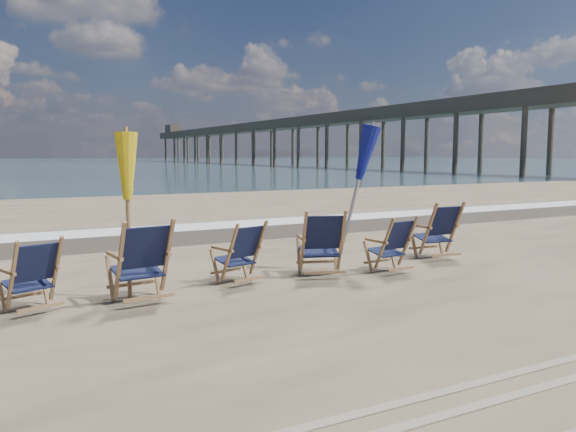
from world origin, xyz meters
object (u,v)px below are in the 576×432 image
umbrella_yellow (127,175)px  umbrella_blue (353,158)px  beach_chair_4 (408,243)px  fishing_pier (290,136)px  beach_chair_0 (56,272)px  beach_chair_3 (342,243)px  beach_chair_5 (455,230)px  beach_chair_2 (258,250)px  beach_chair_1 (168,259)px

umbrella_yellow → umbrella_blue: (3.52, 0.10, 0.20)m
beach_chair_4 → fishing_pier: bearing=-122.6°
beach_chair_0 → umbrella_yellow: umbrella_yellow is taller
umbrella_yellow → beach_chair_3: bearing=-5.4°
beach_chair_3 → umbrella_yellow: 3.26m
beach_chair_3 → umbrella_yellow: umbrella_yellow is taller
beach_chair_3 → beach_chair_5: 2.62m
beach_chair_2 → beach_chair_3: bearing=150.5°
beach_chair_5 → umbrella_yellow: umbrella_yellow is taller
beach_chair_4 → umbrella_blue: (-0.68, 0.54, 1.33)m
beach_chair_0 → beach_chair_4: 5.10m
beach_chair_1 → beach_chair_3: size_ratio=1.03×
beach_chair_3 → umbrella_blue: (0.45, 0.39, 1.26)m
beach_chair_0 → beach_chair_3: (3.96, -0.12, 0.07)m
beach_chair_1 → umbrella_yellow: umbrella_yellow is taller
beach_chair_4 → umbrella_yellow: size_ratio=0.43×
umbrella_yellow → fishing_pier: (40.46, 72.08, 3.08)m
beach_chair_2 → beach_chair_0: bearing=-10.7°
beach_chair_0 → beach_chair_5: size_ratio=0.87×
umbrella_blue → fishing_pier: size_ratio=0.02×
beach_chair_0 → beach_chair_4: (5.10, -0.27, 0.00)m
umbrella_blue → fishing_pier: (36.94, 71.98, 2.87)m
beach_chair_0 → beach_chair_1: size_ratio=0.84×
beach_chair_1 → beach_chair_5: beach_chair_1 is taller
beach_chair_1 → beach_chair_2: beach_chair_1 is taller
beach_chair_1 → umbrella_yellow: (-0.38, 0.42, 1.04)m
beach_chair_4 → umbrella_blue: size_ratio=0.39×
beach_chair_4 → umbrella_blue: umbrella_blue is taller
beach_chair_2 → umbrella_yellow: umbrella_yellow is taller
beach_chair_4 → umbrella_yellow: (-4.20, 0.44, 1.12)m
umbrella_yellow → fishing_pier: size_ratio=0.01×
beach_chair_2 → beach_chair_5: 3.82m
beach_chair_3 → beach_chair_4: size_ratio=1.15×
umbrella_blue → fishing_pier: bearing=62.8°
beach_chair_2 → fishing_pier: (38.62, 72.05, 4.20)m
beach_chair_0 → beach_chair_5: beach_chair_5 is taller
beach_chair_3 → umbrella_blue: size_ratio=0.45×
umbrella_yellow → umbrella_blue: size_ratio=0.91×
beach_chair_1 → beach_chair_4: size_ratio=1.19×
beach_chair_1 → beach_chair_3: (2.68, 0.13, -0.02)m
beach_chair_1 → beach_chair_3: bearing=176.6°
fishing_pier → umbrella_yellow: bearing=-119.3°
beach_chair_3 → beach_chair_1: bearing=21.4°
umbrella_yellow → beach_chair_4: bearing=-6.0°
umbrella_yellow → fishing_pier: bearing=60.7°
beach_chair_4 → umbrella_yellow: 4.37m
beach_chair_0 → fishing_pier: (41.35, 72.25, 4.20)m
beach_chair_2 → beach_chair_5: (3.82, 0.02, 0.06)m
beach_chair_4 → beach_chair_2: bearing=-17.3°
umbrella_yellow → beach_chair_1: bearing=-47.2°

